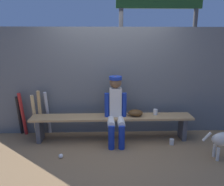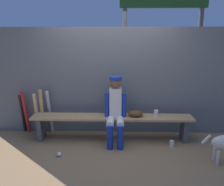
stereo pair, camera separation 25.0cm
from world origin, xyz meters
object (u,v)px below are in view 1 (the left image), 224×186
(player_seated, at_px, (116,108))
(bat_aluminum_silver, at_px, (48,113))
(bat_aluminum_red, at_px, (23,114))
(bat_wood_tan, at_px, (40,114))
(scoreboard, at_px, (162,13))
(baseball_glove, at_px, (135,113))
(baseball, at_px, (61,156))
(cup_on_bench, at_px, (155,112))
(bat_wood_natural, at_px, (35,116))
(dugout_bench, at_px, (112,121))
(bat_aluminum_black, at_px, (19,116))
(cup_on_ground, at_px, (172,142))

(player_seated, distance_m, bat_aluminum_silver, 1.42)
(bat_aluminum_silver, height_order, bat_aluminum_red, bat_aluminum_silver)
(bat_wood_tan, distance_m, scoreboard, 3.44)
(player_seated, relative_size, bat_aluminum_red, 1.38)
(baseball_glove, height_order, baseball, baseball_glove)
(cup_on_bench, bearing_deg, bat_wood_natural, 176.24)
(scoreboard, bearing_deg, bat_aluminum_red, -159.99)
(dugout_bench, height_order, bat_aluminum_red, bat_aluminum_red)
(bat_wood_tan, bearing_deg, bat_aluminum_black, 168.17)
(baseball_glove, height_order, cup_on_bench, baseball_glove)
(bat_aluminum_black, relative_size, cup_on_ground, 7.42)
(cup_on_bench, bearing_deg, cup_on_ground, -49.93)
(bat_aluminum_silver, relative_size, baseball, 12.18)
(bat_aluminum_black, bearing_deg, dugout_bench, -8.88)
(bat_wood_natural, height_order, cup_on_bench, bat_wood_natural)
(dugout_bench, distance_m, player_seated, 0.32)
(dugout_bench, relative_size, bat_wood_tan, 3.22)
(bat_aluminum_black, relative_size, baseball, 11.03)
(bat_wood_natural, bearing_deg, scoreboard, 22.36)
(scoreboard, bearing_deg, cup_on_bench, -105.25)
(player_seated, xyz_separation_m, cup_on_bench, (0.77, 0.16, -0.14))
(dugout_bench, xyz_separation_m, baseball, (-0.86, -0.66, -0.34))
(player_seated, height_order, cup_on_ground, player_seated)
(baseball_glove, xyz_separation_m, cup_on_bench, (0.39, 0.05, -0.01))
(bat_wood_natural, xyz_separation_m, bat_aluminum_black, (-0.32, 0.08, -0.03))
(baseball_glove, bearing_deg, bat_wood_natural, 174.08)
(bat_wood_natural, distance_m, cup_on_ground, 2.67)
(dugout_bench, xyz_separation_m, bat_aluminum_red, (-1.75, 0.24, 0.07))
(dugout_bench, relative_size, bat_aluminum_silver, 3.37)
(dugout_bench, distance_m, baseball_glove, 0.47)
(player_seated, distance_m, bat_wood_natural, 1.62)
(cup_on_ground, bearing_deg, player_seated, 171.90)
(player_seated, height_order, scoreboard, scoreboard)
(dugout_bench, bearing_deg, bat_aluminum_silver, 167.09)
(baseball_glove, bearing_deg, cup_on_ground, -21.56)
(bat_wood_natural, bearing_deg, bat_wood_tan, -3.86)
(bat_aluminum_silver, relative_size, scoreboard, 0.26)
(baseball_glove, relative_size, cup_on_ground, 2.55)
(bat_aluminum_black, height_order, scoreboard, scoreboard)
(player_seated, distance_m, bat_aluminum_black, 1.96)
(bat_wood_tan, relative_size, cup_on_ground, 8.56)
(bat_wood_natural, height_order, scoreboard, scoreboard)
(dugout_bench, relative_size, cup_on_bench, 27.59)
(cup_on_ground, relative_size, cup_on_bench, 1.00)
(player_seated, height_order, bat_wood_natural, player_seated)
(dugout_bench, relative_size, baseball, 41.01)
(bat_aluminum_black, bearing_deg, scoreboard, 18.74)
(bat_aluminum_silver, xyz_separation_m, bat_aluminum_red, (-0.47, -0.05, -0.00))
(bat_aluminum_black, bearing_deg, baseball_glove, -7.17)
(bat_wood_tan, bearing_deg, baseball_glove, -6.05)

